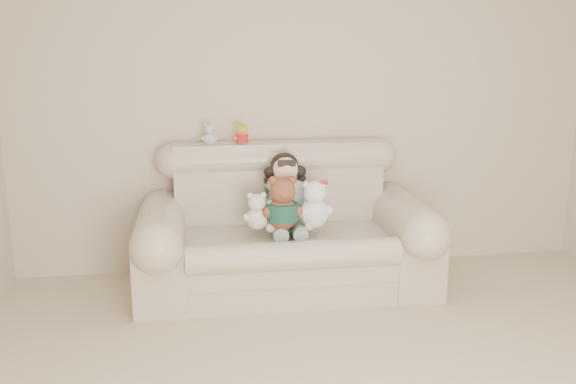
{
  "coord_description": "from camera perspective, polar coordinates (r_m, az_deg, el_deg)",
  "views": [
    {
      "loc": [
        -0.85,
        -2.25,
        1.74
      ],
      "look_at": [
        -0.24,
        1.9,
        0.75
      ],
      "focal_mm": 39.08,
      "sensor_mm": 36.0,
      "label": 1
    }
  ],
  "objects": [
    {
      "name": "wall_back",
      "position": [
        4.84,
        1.75,
        8.09
      ],
      "size": [
        4.5,
        0.0,
        4.5
      ],
      "primitive_type": "plane",
      "rotation": [
        1.57,
        0.0,
        0.0
      ],
      "color": "beige",
      "rests_on": "ground"
    },
    {
      "name": "seated_child",
      "position": [
        4.49,
        -0.25,
        0.02
      ],
      "size": [
        0.4,
        0.47,
        0.58
      ],
      "primitive_type": null,
      "rotation": [
        0.0,
        0.0,
        0.13
      ],
      "color": "#236744",
      "rests_on": "sofa"
    },
    {
      "name": "cream_teddy",
      "position": [
        4.28,
        -2.85,
        -1.43
      ],
      "size": [
        0.24,
        0.21,
        0.31
      ],
      "primitive_type": null,
      "rotation": [
        0.0,
        0.0,
        -0.36
      ],
      "color": "white",
      "rests_on": "sofa"
    },
    {
      "name": "white_cat",
      "position": [
        4.31,
        2.42,
        -0.64
      ],
      "size": [
        0.31,
        0.28,
        0.4
      ],
      "primitive_type": null,
      "rotation": [
        0.0,
        0.0,
        -0.37
      ],
      "color": "white",
      "rests_on": "sofa"
    },
    {
      "name": "brown_teddy",
      "position": [
        4.26,
        -0.51,
        -0.56
      ],
      "size": [
        0.31,
        0.26,
        0.44
      ],
      "primitive_type": null,
      "rotation": [
        0.0,
        0.0,
        0.15
      ],
      "color": "brown",
      "rests_on": "sofa"
    },
    {
      "name": "yellow_mini_bear",
      "position": [
        4.64,
        -4.22,
        5.41
      ],
      "size": [
        0.13,
        0.11,
        0.19
      ],
      "primitive_type": null,
      "rotation": [
        0.0,
        0.0,
        -0.13
      ],
      "color": "gold",
      "rests_on": "sofa"
    },
    {
      "name": "grey_mini_plush",
      "position": [
        4.64,
        -7.15,
        5.39
      ],
      "size": [
        0.15,
        0.12,
        0.2
      ],
      "primitive_type": null,
      "rotation": [
        0.0,
        0.0,
        -0.21
      ],
      "color": "silver",
      "rests_on": "sofa"
    },
    {
      "name": "sofa",
      "position": [
        4.46,
        -0.19,
        -2.64
      ],
      "size": [
        2.1,
        0.95,
        1.03
      ],
      "primitive_type": null,
      "color": "#C3B69D",
      "rests_on": "floor"
    }
  ]
}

